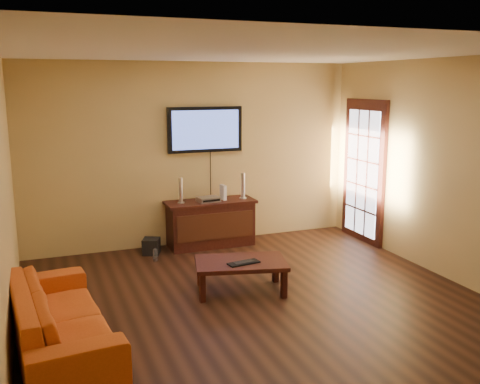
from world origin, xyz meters
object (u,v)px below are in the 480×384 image
media_console (211,223)px  bottle (155,255)px  game_console (223,192)px  av_receiver (208,199)px  subwoofer (151,246)px  keyboard (244,263)px  television (205,130)px  coffee_table (241,265)px  sofa (59,306)px  speaker_right (243,187)px  speaker_left (181,191)px

media_console → bottle: media_console is taller
game_console → av_receiver: bearing=-172.3°
subwoofer → keyboard: keyboard is taller
media_console → television: size_ratio=1.17×
game_console → bottle: (-1.14, -0.43, -0.71)m
coffee_table → sofa: 2.13m
coffee_table → sofa: sofa is taller
television → subwoofer: television is taller
television → bottle: bearing=-146.3°
speaker_right → subwoofer: bearing=-177.3°
sofa → av_receiver: sofa is taller
speaker_right → av_receiver: size_ratio=1.24×
keyboard → av_receiver: bearing=84.2°
media_console → sofa: sofa is taller
bottle → keyboard: 1.71m
av_receiver → speaker_left: bearing=167.1°
television → av_receiver: bearing=-99.9°
sofa → speaker_left: 3.12m
av_receiver → bottle: bearing=-163.3°
television → av_receiver: 1.03m
television → bottle: 1.98m
game_console → bottle: size_ratio=1.19×
media_console → bottle: (-0.94, -0.41, -0.26)m
keyboard → sofa: bearing=-165.0°
media_console → sofa: size_ratio=0.66×
coffee_table → game_console: bearing=76.7°
media_console → av_receiver: 0.38m
television → coffee_table: bearing=-96.5°
media_console → av_receiver: (-0.04, -0.04, 0.38)m
av_receiver → bottle: (-0.89, -0.37, -0.64)m
av_receiver → bottle: av_receiver is taller
coffee_table → subwoofer: 1.90m
subwoofer → television: bearing=41.5°
media_console → av_receiver: size_ratio=4.25×
television → speaker_right: (0.51, -0.23, -0.85)m
speaker_right → av_receiver: 0.57m
television → av_receiver: television is taller
speaker_right → av_receiver: bearing=-177.7°
media_console → keyboard: bearing=-97.0°
television → subwoofer: bearing=-162.1°
keyboard → speaker_right: bearing=68.8°
keyboard → subwoofer: bearing=110.1°
sofa → av_receiver: (2.22, 2.44, 0.33)m
media_console → speaker_right: speaker_right is taller
sofa → game_console: 3.54m
television → sofa: (-2.26, -2.70, -1.33)m
television → game_console: size_ratio=5.10×
television → keyboard: television is taller
television → media_console: bearing=-90.0°
coffee_table → av_receiver: (0.19, 1.80, 0.40)m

